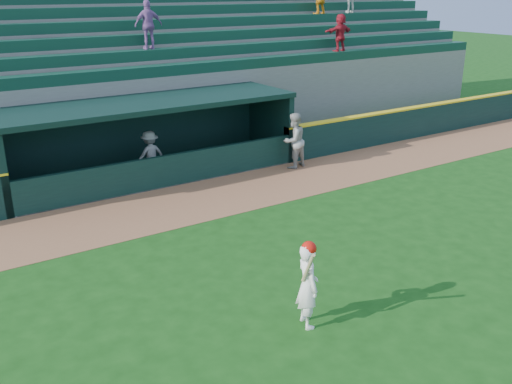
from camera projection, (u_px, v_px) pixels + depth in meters
ground at (296, 269)px, 12.40m from camera, size 120.00×120.00×0.00m
warning_track at (193, 202)px, 16.25m from camera, size 40.00×3.00×0.01m
field_wall_right at (437, 119)px, 23.67m from camera, size 15.50×0.30×1.20m
wall_stripe_right at (438, 104)px, 23.45m from camera, size 15.50×0.32×0.06m
dugout_player_front at (294, 141)px, 19.02m from camera, size 1.03×0.88×1.87m
dugout_player_inside at (150, 155)px, 18.07m from camera, size 1.03×0.66×1.52m
dugout at (146, 133)px, 18.23m from camera, size 9.40×2.80×2.46m
stands at (96, 82)px, 21.46m from camera, size 34.50×6.25×7.43m
batter_at_plate at (308, 284)px, 10.09m from camera, size 0.55×0.80×1.67m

